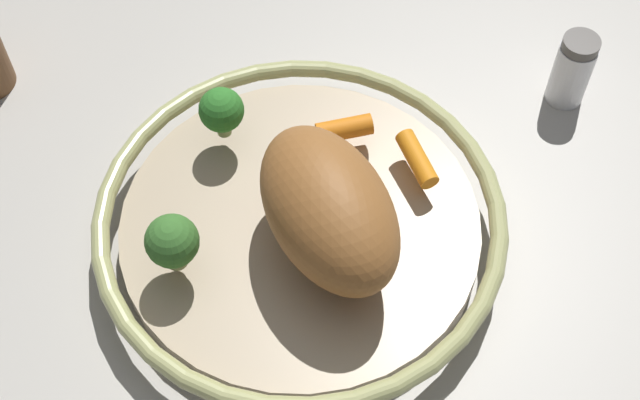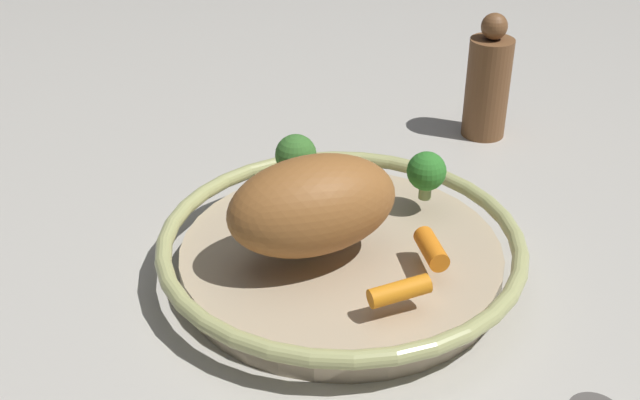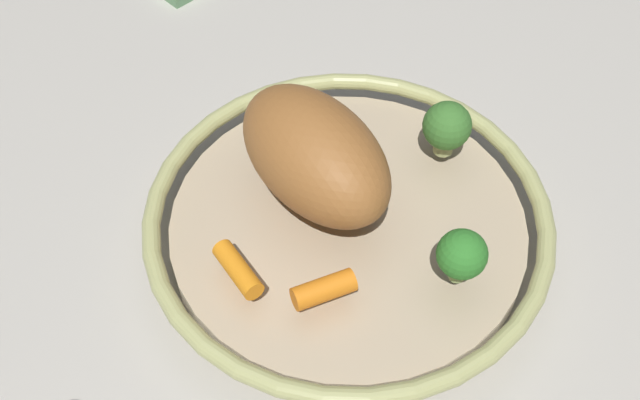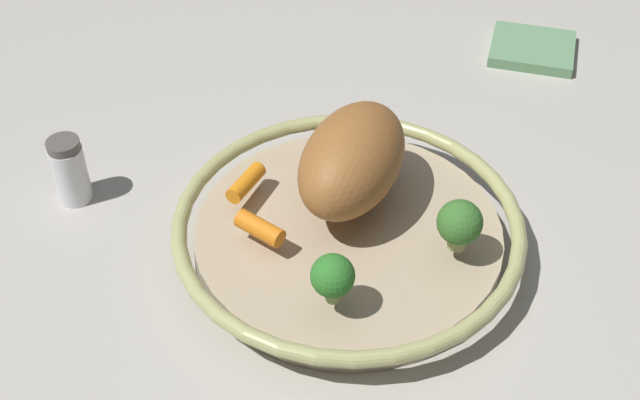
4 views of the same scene
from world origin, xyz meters
name	(u,v)px [view 1 (image 1 of 4)]	position (x,y,z in m)	size (l,w,h in m)	color
ground_plane	(301,240)	(0.00, 0.00, 0.00)	(2.59, 2.59, 0.00)	#B7B2A8
serving_bowl	(300,226)	(0.00, 0.00, 0.02)	(0.35, 0.35, 0.05)	tan
roast_chicken_piece	(329,209)	(-0.01, 0.03, 0.09)	(0.16, 0.09, 0.09)	#985D2C
baby_carrot_right	(415,156)	(-0.11, 0.00, 0.05)	(0.02, 0.02, 0.05)	orange
baby_carrot_back	(344,129)	(-0.07, -0.06, 0.05)	(0.02, 0.02, 0.05)	orange
broccoli_floret_large	(174,245)	(0.11, 0.00, 0.08)	(0.04, 0.04, 0.05)	#9CA566
broccoli_floret_edge	(221,111)	(0.02, -0.10, 0.08)	(0.04, 0.04, 0.05)	#94AC66
salt_shaker	(572,70)	(-0.30, -0.04, 0.04)	(0.04, 0.04, 0.08)	white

